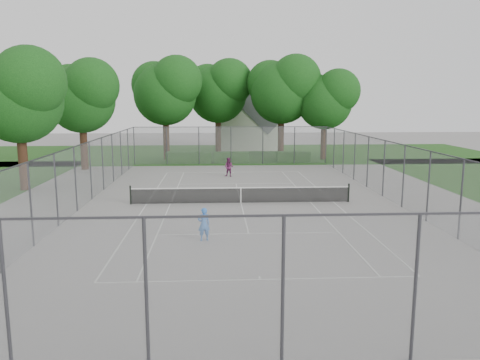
{
  "coord_description": "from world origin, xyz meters",
  "views": [
    {
      "loc": [
        -1.46,
        -26.73,
        5.95
      ],
      "look_at": [
        0.0,
        1.0,
        1.2
      ],
      "focal_mm": 35.0,
      "sensor_mm": 36.0,
      "label": 1
    }
  ],
  "objects_px": {
    "house": "(250,118)",
    "woman_player": "(229,167)",
    "tennis_net": "(241,194)",
    "girl_player": "(204,224)"
  },
  "relations": [
    {
      "from": "house",
      "to": "woman_player",
      "type": "distance_m",
      "value": 21.78
    },
    {
      "from": "house",
      "to": "woman_player",
      "type": "relative_size",
      "value": 6.3
    },
    {
      "from": "house",
      "to": "woman_player",
      "type": "bearing_deg",
      "value": -98.59
    },
    {
      "from": "tennis_net",
      "to": "woman_player",
      "type": "distance_m",
      "value": 9.67
    },
    {
      "from": "woman_player",
      "to": "house",
      "type": "bearing_deg",
      "value": 104.31
    },
    {
      "from": "tennis_net",
      "to": "house",
      "type": "xyz_separation_m",
      "value": [
        2.81,
        30.98,
        3.28
      ]
    },
    {
      "from": "house",
      "to": "girl_player",
      "type": "height_order",
      "value": "house"
    },
    {
      "from": "girl_player",
      "to": "tennis_net",
      "type": "bearing_deg",
      "value": -119.53
    },
    {
      "from": "house",
      "to": "girl_player",
      "type": "bearing_deg",
      "value": -97.14
    },
    {
      "from": "tennis_net",
      "to": "house",
      "type": "bearing_deg",
      "value": 84.83
    }
  ]
}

